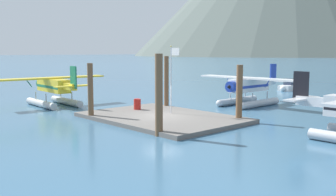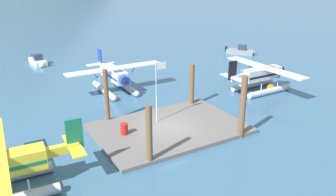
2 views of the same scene
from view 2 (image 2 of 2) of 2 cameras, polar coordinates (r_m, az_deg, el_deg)
ground_plane at (r=27.13m, az=0.24°, el=-5.48°), size 1200.00×1200.00×0.00m
dock_platform at (r=27.07m, az=0.24°, el=-5.20°), size 11.74×8.10×0.30m
piling_near_left at (r=21.60m, az=-3.24°, el=-6.43°), size 0.42×0.42×4.21m
piling_near_right at (r=25.59m, az=12.69°, el=-1.61°), size 0.47×0.47×4.94m
piling_far_left at (r=28.04m, az=-10.49°, el=0.23°), size 0.41×0.41×4.67m
piling_far_right at (r=31.32m, az=4.10°, el=2.15°), size 0.46×0.46×4.13m
flagpole at (r=26.75m, az=-1.78°, el=2.42°), size 0.95×0.10×5.21m
fuel_drum at (r=25.80m, az=-7.53°, el=-5.28°), size 0.62×0.62×0.88m
mooring_buoy at (r=37.40m, az=17.19°, el=1.66°), size 0.83×0.83×0.83m
seaplane_yellow_port_aft at (r=21.14m, az=-26.71°, el=-11.07°), size 7.98×10.45×3.84m
seaplane_silver_stbd_fwd at (r=37.03m, az=15.76°, el=3.52°), size 7.98×10.41×3.84m
seaplane_white_bow_centre at (r=35.93m, az=-9.17°, el=3.52°), size 10.42×7.98×3.84m
boat_grey_open_east at (r=54.49m, az=12.41°, el=7.89°), size 3.66×4.29×1.50m
boat_white_open_north at (r=50.22m, az=-21.40°, el=5.91°), size 1.85×4.89×1.50m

